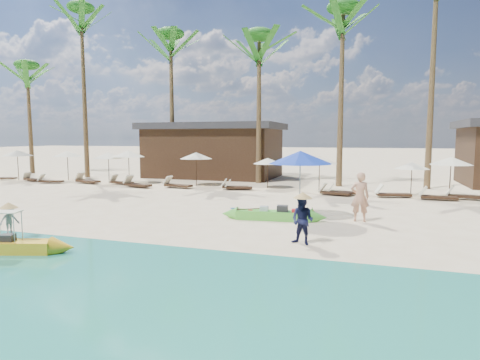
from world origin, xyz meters
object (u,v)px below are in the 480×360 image
(yellow_canoe, at_px, (2,246))
(blue_umbrella, at_px, (300,157))
(tourist, at_px, (360,197))
(green_canoe, at_px, (273,215))

(yellow_canoe, relative_size, blue_umbrella, 1.64)
(tourist, bearing_deg, green_canoe, 8.33)
(blue_umbrella, bearing_deg, green_canoe, -148.55)
(green_canoe, relative_size, yellow_canoe, 1.04)
(green_canoe, distance_m, blue_umbrella, 2.45)
(green_canoe, distance_m, yellow_canoe, 8.97)
(yellow_canoe, bearing_deg, tourist, 21.55)
(tourist, height_order, blue_umbrella, blue_umbrella)
(green_canoe, xyz_separation_m, blue_umbrella, (0.92, 0.56, 2.20))
(tourist, bearing_deg, yellow_canoe, 34.08)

